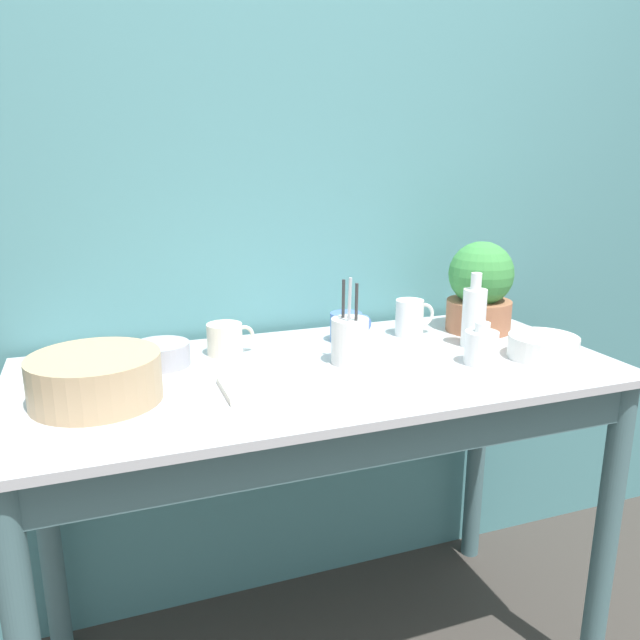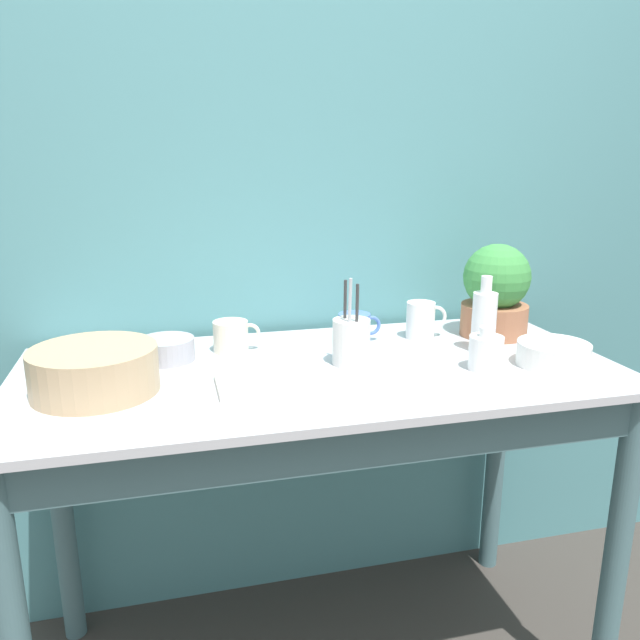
% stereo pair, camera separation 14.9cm
% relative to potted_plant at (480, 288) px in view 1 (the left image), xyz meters
% --- Properties ---
extents(wall_back, '(6.00, 0.05, 2.40)m').
position_rel_potted_plant_xyz_m(wall_back, '(-0.55, 0.24, 0.19)').
color(wall_back, teal).
rests_on(wall_back, ground_plane).
extents(counter_table, '(1.46, 0.68, 0.88)m').
position_rel_potted_plant_xyz_m(counter_table, '(-0.55, -0.18, -0.30)').
color(counter_table, slate).
rests_on(counter_table, ground_plane).
extents(potted_plant, '(0.19, 0.19, 0.26)m').
position_rel_potted_plant_xyz_m(potted_plant, '(0.00, 0.00, 0.00)').
color(potted_plant, '#A36647').
rests_on(potted_plant, counter_table).
extents(bowl_wash_large, '(0.27, 0.27, 0.10)m').
position_rel_potted_plant_xyz_m(bowl_wash_large, '(-1.07, -0.19, -0.08)').
color(bowl_wash_large, tan).
rests_on(bowl_wash_large, counter_table).
extents(bottle_tall, '(0.06, 0.06, 0.20)m').
position_rel_potted_plant_xyz_m(bottle_tall, '(-0.10, -0.13, -0.04)').
color(bottle_tall, white).
rests_on(bottle_tall, counter_table).
extents(bottle_short, '(0.08, 0.08, 0.11)m').
position_rel_potted_plant_xyz_m(bottle_short, '(-0.17, -0.26, -0.08)').
color(bottle_short, white).
rests_on(bottle_short, counter_table).
extents(mug_blue, '(0.12, 0.09, 0.08)m').
position_rel_potted_plant_xyz_m(mug_blue, '(-0.41, 0.03, -0.09)').
color(mug_blue, '#4C70B7').
rests_on(mug_blue, counter_table).
extents(mug_cream, '(0.12, 0.09, 0.08)m').
position_rel_potted_plant_xyz_m(mug_cream, '(-0.75, 0.03, -0.09)').
color(mug_cream, beige).
rests_on(mug_cream, counter_table).
extents(mug_white, '(0.12, 0.08, 0.10)m').
position_rel_potted_plant_xyz_m(mug_white, '(-0.21, 0.02, -0.08)').
color(mug_white, white).
rests_on(mug_white, counter_table).
extents(bowl_small_steel, '(0.14, 0.14, 0.06)m').
position_rel_potted_plant_xyz_m(bowl_small_steel, '(-0.91, -0.00, -0.10)').
color(bowl_small_steel, '#A8A8B2').
rests_on(bowl_small_steel, counter_table).
extents(bowl_small_enamel_white, '(0.18, 0.18, 0.06)m').
position_rel_potted_plant_xyz_m(bowl_small_enamel_white, '(0.01, -0.28, -0.10)').
color(bowl_small_enamel_white, silver).
rests_on(bowl_small_enamel_white, counter_table).
extents(utensil_cup, '(0.09, 0.09, 0.22)m').
position_rel_potted_plant_xyz_m(utensil_cup, '(-0.47, -0.15, -0.07)').
color(utensil_cup, silver).
rests_on(utensil_cup, counter_table).
extents(tray_board, '(0.27, 0.15, 0.02)m').
position_rel_potted_plant_xyz_m(tray_board, '(-0.67, -0.24, -0.12)').
color(tray_board, beige).
rests_on(tray_board, counter_table).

